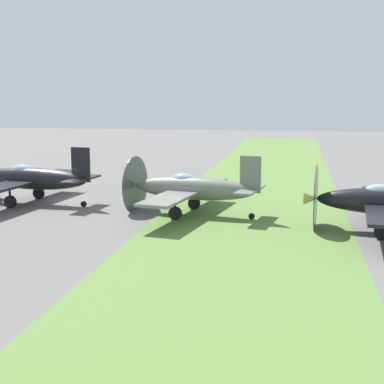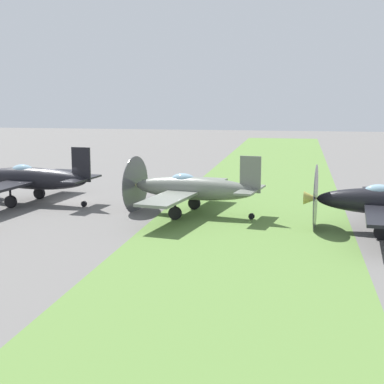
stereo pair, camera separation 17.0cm
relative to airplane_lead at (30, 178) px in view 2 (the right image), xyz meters
The scene contains 4 objects.
ground_plane 2.77m from the airplane_lead, 77.38° to the right, with size 160.00×160.00×0.00m, color #605E5B.
grass_verge 14.66m from the airplane_lead, 88.09° to the right, with size 120.00×11.00×0.01m, color #567A38.
airplane_lead is the anchor object (origin of this frame).
airplane_wingman 11.09m from the airplane_lead, 98.47° to the right, with size 10.72×8.54×3.79m.
Camera 2 is at (-35.19, -14.97, 7.05)m, focal length 54.19 mm.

